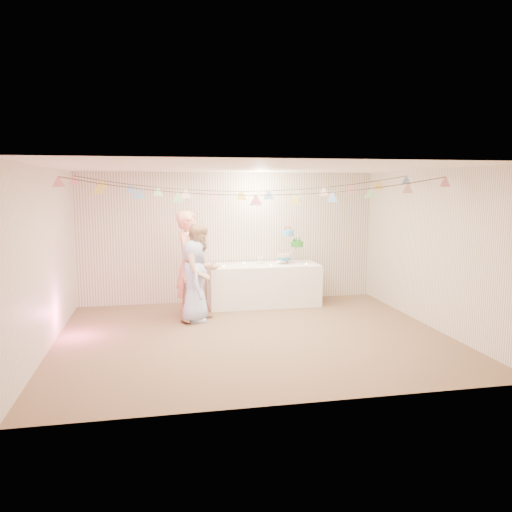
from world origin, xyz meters
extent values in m
plane|color=brown|center=(0.00, 0.00, 0.00)|extent=(6.00, 6.00, 0.00)
plane|color=white|center=(0.00, 0.00, 2.60)|extent=(6.00, 6.00, 0.00)
plane|color=white|center=(0.00, 2.50, 1.30)|extent=(6.00, 6.00, 0.00)
plane|color=white|center=(0.00, -2.50, 1.30)|extent=(6.00, 6.00, 0.00)
plane|color=white|center=(-3.00, 0.00, 1.30)|extent=(5.00, 5.00, 0.00)
plane|color=white|center=(3.00, 0.00, 1.30)|extent=(5.00, 5.00, 0.00)
cube|color=white|center=(0.59, 2.02, 0.40)|extent=(2.15, 0.86, 0.81)
cylinder|color=white|center=(0.06, 1.97, 0.76)|extent=(0.34, 0.34, 0.02)
imported|color=#FC9A83|center=(-0.88, 1.52, 0.95)|extent=(0.72, 0.82, 1.89)
imported|color=tan|center=(-0.71, 1.10, 0.84)|extent=(1.04, 1.02, 1.69)
imported|color=#B3C6FE|center=(-0.83, 1.06, 0.71)|extent=(0.46, 0.70, 1.42)
cylinder|color=#FFD88C|center=(-0.21, 1.87, 0.82)|extent=(0.04, 0.04, 0.03)
cylinder|color=#FFD88C|center=(0.24, 2.20, 0.82)|extent=(0.04, 0.04, 0.03)
cylinder|color=#FFD88C|center=(0.69, 1.80, 0.82)|extent=(0.04, 0.04, 0.03)
cylinder|color=#FFD88C|center=(0.94, 2.24, 0.82)|extent=(0.04, 0.04, 0.03)
cylinder|color=#FFD88C|center=(1.41, 1.84, 0.82)|extent=(0.04, 0.04, 0.03)
camera|label=1|loc=(-1.43, -7.41, 2.32)|focal=35.00mm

